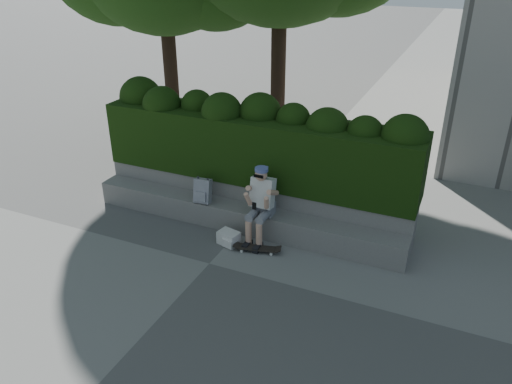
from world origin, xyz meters
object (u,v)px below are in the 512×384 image
at_px(backpack_plaid, 203,191).
at_px(skateboard, 257,248).
at_px(person, 261,201).
at_px(backpack_ground, 229,238).

bearing_deg(backpack_plaid, skateboard, -25.71).
height_order(person, backpack_ground, person).
bearing_deg(backpack_plaid, person, -9.07).
bearing_deg(backpack_ground, person, 53.14).
distance_m(person, skateboard, 0.81).
bearing_deg(backpack_plaid, backpack_ground, -36.77).
xyz_separation_m(person, backpack_plaid, (-1.20, 0.08, -0.08)).
distance_m(skateboard, backpack_plaid, 1.53).
height_order(person, backpack_plaid, person).
xyz_separation_m(person, skateboard, (0.11, -0.41, -0.69)).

